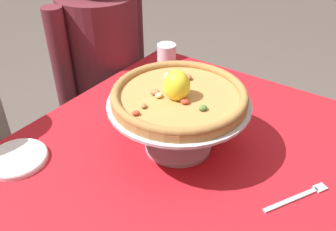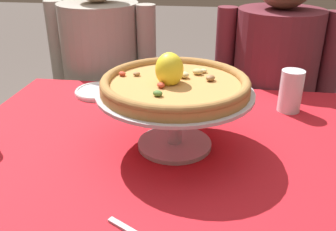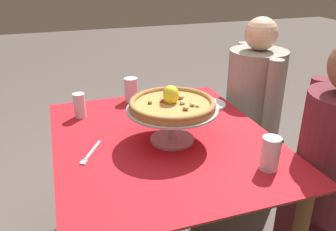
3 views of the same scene
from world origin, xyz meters
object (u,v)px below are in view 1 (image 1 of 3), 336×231
object	(u,v)px
side_plate	(17,158)
diner_right	(105,82)
pizza	(179,95)
dinner_fork	(299,196)
water_glass_back_right	(167,63)
pizza_stand	(179,115)

from	to	relation	value
side_plate	diner_right	size ratio (longest dim) A/B	0.14
pizza	diner_right	distance (m)	0.78
pizza	dinner_fork	bearing A→B (deg)	-89.02
water_glass_back_right	dinner_fork	bearing A→B (deg)	-117.23
diner_right	pizza	bearing A→B (deg)	-117.98
diner_right	dinner_fork	bearing A→B (deg)	-108.24
pizza_stand	side_plate	xyz separation A→B (m)	(-0.32, 0.34, -0.10)
diner_right	water_glass_back_right	bearing A→B (deg)	-89.23
pizza	pizza_stand	bearing A→B (deg)	-9.24
water_glass_back_right	diner_right	distance (m)	0.40
pizza_stand	side_plate	world-z (taller)	pizza_stand
pizza	diner_right	bearing A→B (deg)	62.02
pizza_stand	side_plate	bearing A→B (deg)	133.09
pizza_stand	diner_right	bearing A→B (deg)	62.09
pizza	side_plate	bearing A→B (deg)	133.02
water_glass_back_right	side_plate	world-z (taller)	water_glass_back_right
water_glass_back_right	diner_right	bearing A→B (deg)	90.77
pizza_stand	water_glass_back_right	distance (m)	0.44
pizza_stand	side_plate	distance (m)	0.48
water_glass_back_right	dinner_fork	xyz separation A→B (m)	(-0.33, -0.65, -0.06)
pizza_stand	water_glass_back_right	world-z (taller)	pizza_stand
side_plate	diner_right	world-z (taller)	diner_right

